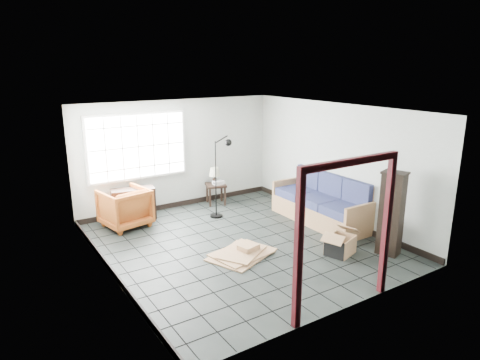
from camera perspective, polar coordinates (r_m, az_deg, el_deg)
ground at (r=8.45m, az=-0.01°, el=-8.46°), size 5.50×5.50×0.00m
room_shell at (r=7.95m, az=-0.12°, el=2.77°), size 5.02×5.52×2.61m
window_panel at (r=9.91m, az=-13.49°, el=4.37°), size 2.32×0.08×1.52m
doorway_trim at (r=6.01m, az=14.12°, el=-4.82°), size 1.80×0.08×2.20m
futon_sofa at (r=9.65m, az=11.04°, el=-3.25°), size 0.93×2.40×1.06m
armchair at (r=9.47m, az=-15.12°, el=-3.34°), size 1.05×1.00×0.93m
side_table at (r=10.65m, az=-3.24°, el=-1.01°), size 0.59×0.59×0.51m
table_lamp at (r=10.56m, az=-3.41°, el=1.00°), size 0.32×0.32×0.42m
projector at (r=10.58m, az=-2.92°, el=-0.34°), size 0.27×0.21×0.09m
floor_lamp at (r=9.59m, az=-2.43°, el=0.77°), size 0.50×0.37×1.88m
console_shelf at (r=9.85m, az=-14.00°, el=-3.16°), size 0.99×0.53×0.73m
tall_shelf at (r=8.20m, az=19.53°, el=-4.16°), size 0.44×0.50×1.56m
pot at (r=7.97m, az=19.61°, el=1.43°), size 0.17×0.17×0.11m
open_box at (r=8.17m, az=13.21°, el=-8.45°), size 0.91×0.64×0.47m
cardboard_pile at (r=7.96m, az=0.32°, el=-9.65°), size 1.41×1.22×0.17m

